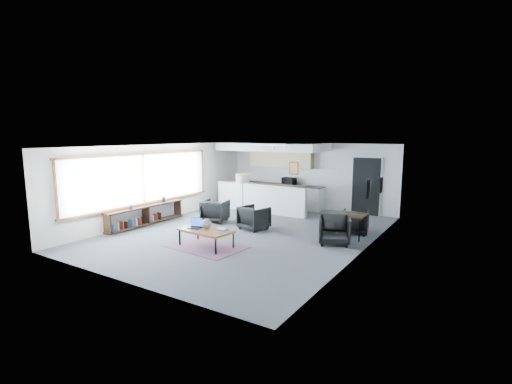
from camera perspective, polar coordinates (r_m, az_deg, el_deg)
The scene contains 21 objects.
room at distance 11.02m, azimuth -1.41°, elevation 0.33°, with size 7.02×9.02×2.62m.
window at distance 12.62m, azimuth -16.95°, elevation 1.74°, with size 0.10×5.95×1.66m.
console at distance 12.59m, azimuth -16.74°, elevation -3.48°, with size 0.35×3.00×0.80m.
kitchenette at distance 14.77m, azimuth 2.70°, elevation 2.81°, with size 4.20×1.96×2.60m.
doorway at distance 14.13m, azimuth 16.60°, elevation 0.93°, with size 1.10×0.12×2.15m.
track_light at distance 13.09m, azimuth 1.79°, elevation 7.07°, with size 1.60×0.07×0.15m.
wall_art_lower at distance 9.91m, azimuth 16.86°, elevation 0.44°, with size 0.03×0.38×0.48m.
wall_art_upper at distance 11.17m, azimuth 18.64°, elevation 1.01°, with size 0.03×0.34×0.44m.
kilim_rug at distance 9.98m, azimuth -7.66°, elevation -8.30°, with size 2.06×1.48×0.01m.
coffee_table at distance 9.86m, azimuth -7.71°, elevation -5.93°, with size 1.50×0.90×0.47m.
laptop at distance 10.07m, azimuth -9.27°, elevation -5.01°, with size 0.42×0.37×0.25m.
ceramic_pot at distance 9.87m, azimuth -7.63°, elevation -4.89°, with size 0.27×0.27×0.27m.
book_stack at distance 9.60m, azimuth -5.20°, elevation -5.83°, with size 0.30×0.25×0.09m.
coaster at distance 9.61m, azimuth -8.10°, elevation -6.09°, with size 0.13×0.13×0.01m.
armchair_left at distance 12.63m, azimuth -6.29°, elevation -2.74°, with size 0.79×0.74×0.81m, color black.
armchair_right at distance 11.56m, azimuth -0.31°, elevation -3.80°, with size 0.78×0.73×0.80m, color black.
floor_lamp at distance 12.57m, azimuth -2.05°, elevation 1.84°, with size 0.57×0.57×1.61m.
dining_table at distance 10.99m, azimuth 14.45°, elevation -3.63°, with size 0.80×0.80×0.67m.
dining_chair_near at distance 10.27m, azimuth 11.95°, elevation -5.88°, with size 0.69×0.65×0.71m, color black.
dining_chair_far at distance 11.50m, azimuth 15.02°, elevation -4.57°, with size 0.63×0.59×0.65m, color black.
microwave at distance 14.97m, azimuth 5.09°, elevation 1.82°, with size 0.52×0.29×0.35m, color black.
Camera 1 is at (6.05, -9.07, 2.94)m, focal length 26.00 mm.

